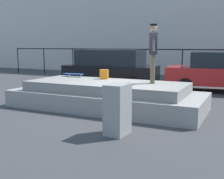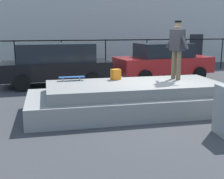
% 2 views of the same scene
% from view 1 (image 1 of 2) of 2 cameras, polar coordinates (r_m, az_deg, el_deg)
% --- Properties ---
extents(ground_plane, '(60.00, 60.00, 0.00)m').
position_cam_1_polar(ground_plane, '(9.05, 2.77, -4.17)').
color(ground_plane, '#38383A').
extents(concrete_ledge, '(6.23, 2.55, 0.86)m').
position_cam_1_polar(concrete_ledge, '(9.33, -1.20, -1.31)').
color(concrete_ledge, gray).
rests_on(concrete_ledge, ground_plane).
extents(skateboarder, '(0.40, 0.94, 1.80)m').
position_cam_1_polar(skateboarder, '(8.95, 8.14, 7.95)').
color(skateboarder, brown).
rests_on(skateboarder, concrete_ledge).
extents(skateboard, '(0.80, 0.25, 0.12)m').
position_cam_1_polar(skateboard, '(10.83, -7.67, 3.05)').
color(skateboard, '#264C8C').
rests_on(skateboard, concrete_ledge).
extents(backpack, '(0.33, 0.27, 0.33)m').
position_cam_1_polar(backpack, '(10.03, -1.58, 3.03)').
color(backpack, orange).
rests_on(backpack, concrete_ledge).
extents(car_black_hatchback_near, '(4.61, 2.26, 1.81)m').
position_cam_1_polar(car_black_hatchback_near, '(14.31, -0.30, 4.47)').
color(car_black_hatchback_near, black).
rests_on(car_black_hatchback_near, ground_plane).
extents(car_red_sedan_mid, '(4.81, 2.54, 1.73)m').
position_cam_1_polar(car_red_sedan_mid, '(13.44, 20.74, 3.33)').
color(car_red_sedan_mid, '#B21E1E').
rests_on(car_red_sedan_mid, ground_plane).
extents(utility_box, '(0.47, 0.62, 1.16)m').
position_cam_1_polar(utility_box, '(6.53, 1.08, -4.01)').
color(utility_box, gray).
rests_on(utility_box, ground_plane).
extents(fence_row, '(24.06, 0.06, 1.82)m').
position_cam_1_polar(fence_row, '(16.49, 13.75, 6.00)').
color(fence_row, black).
rests_on(fence_row, ground_plane).
extents(warehouse_building, '(36.47, 7.93, 6.51)m').
position_cam_1_polar(warehouse_building, '(23.31, 17.57, 11.43)').
color(warehouse_building, beige).
rests_on(warehouse_building, ground_plane).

